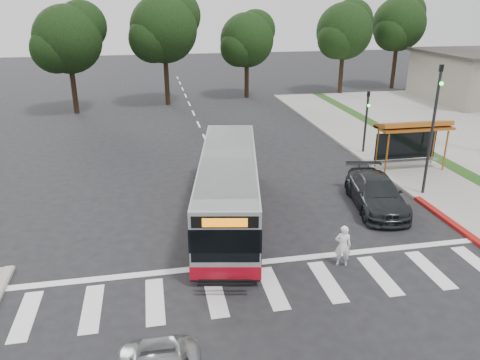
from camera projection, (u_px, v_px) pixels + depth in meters
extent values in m
plane|color=black|center=(243.00, 224.00, 20.70)|extent=(140.00, 140.00, 0.00)
cube|color=gray|center=(387.00, 153.00, 29.97)|extent=(4.00, 40.00, 0.12)
cube|color=#9E9991|center=(357.00, 155.00, 29.61)|extent=(0.30, 40.00, 0.15)
cube|color=maroon|center=(454.00, 225.00, 20.45)|extent=(0.32, 6.00, 0.15)
cube|color=silver|center=(272.00, 287.00, 16.12)|extent=(18.00, 2.60, 0.01)
cylinder|color=#A65A1B|center=(387.00, 154.00, 25.88)|extent=(0.10, 0.10, 2.30)
cylinder|color=#A65A1B|center=(445.00, 151.00, 26.52)|extent=(0.10, 0.10, 2.30)
cylinder|color=#A65A1B|center=(377.00, 148.00, 26.98)|extent=(0.10, 0.10, 2.30)
cylinder|color=#A65A1B|center=(433.00, 145.00, 27.62)|extent=(0.10, 0.10, 2.30)
cube|color=#A65A1B|center=(414.00, 127.00, 26.28)|extent=(4.20, 1.60, 0.12)
cube|color=#A65A1B|center=(414.00, 124.00, 26.27)|extent=(4.20, 1.32, 0.51)
cube|color=black|center=(406.00, 145.00, 27.28)|extent=(3.80, 0.06, 1.60)
cube|color=gray|center=(409.00, 161.00, 27.00)|extent=(3.60, 0.40, 0.08)
cylinder|color=black|center=(432.00, 133.00, 22.62)|extent=(0.14, 0.14, 6.50)
imported|color=black|center=(440.00, 75.00, 21.62)|extent=(0.16, 0.20, 1.00)
sphere|color=#19E533|center=(442.00, 84.00, 21.59)|extent=(0.18, 0.18, 0.18)
cylinder|color=black|center=(366.00, 123.00, 29.48)|extent=(0.14, 0.14, 4.00)
imported|color=black|center=(368.00, 99.00, 28.93)|extent=(0.16, 0.20, 1.00)
sphere|color=#19E533|center=(369.00, 106.00, 28.90)|extent=(0.18, 0.18, 0.18)
cylinder|color=black|center=(341.00, 72.00, 48.36)|extent=(0.44, 0.44, 4.40)
sphere|color=black|center=(344.00, 31.00, 46.91)|extent=(5.60, 5.60, 5.60)
sphere|color=black|center=(352.00, 20.00, 47.52)|extent=(4.20, 4.20, 4.20)
sphere|color=black|center=(337.00, 39.00, 46.35)|extent=(3.92, 3.92, 3.92)
cylinder|color=black|center=(394.00, 66.00, 51.40)|extent=(0.44, 0.44, 4.84)
sphere|color=black|center=(399.00, 24.00, 49.81)|extent=(5.60, 5.60, 5.60)
sphere|color=black|center=(406.00, 13.00, 50.38)|extent=(4.20, 4.20, 4.20)
sphere|color=black|center=(393.00, 32.00, 49.27)|extent=(3.92, 3.92, 3.92)
cylinder|color=black|center=(167.00, 79.00, 43.26)|extent=(0.44, 0.44, 4.84)
sphere|color=black|center=(164.00, 29.00, 41.67)|extent=(6.00, 6.00, 6.00)
sphere|color=black|center=(176.00, 15.00, 42.31)|extent=(4.50, 4.50, 4.50)
sphere|color=black|center=(153.00, 39.00, 41.07)|extent=(4.20, 4.20, 4.20)
cylinder|color=black|center=(247.00, 78.00, 46.68)|extent=(0.44, 0.44, 3.96)
sphere|color=black|center=(247.00, 40.00, 45.38)|extent=(5.20, 5.20, 5.20)
sphere|color=black|center=(256.00, 30.00, 45.96)|extent=(3.90, 3.90, 3.90)
sphere|color=black|center=(239.00, 48.00, 44.85)|extent=(3.64, 3.64, 3.64)
cylinder|color=black|center=(74.00, 88.00, 40.08)|extent=(0.44, 0.44, 4.40)
sphere|color=black|center=(68.00, 39.00, 38.63)|extent=(5.60, 5.60, 5.60)
sphere|color=black|center=(81.00, 26.00, 39.24)|extent=(4.20, 4.20, 4.20)
sphere|color=black|center=(55.00, 49.00, 38.07)|extent=(3.92, 3.92, 3.92)
imported|color=white|center=(343.00, 246.00, 17.21)|extent=(0.69, 0.56, 1.64)
imported|color=#222527|center=(376.00, 193.00, 22.08)|extent=(2.97, 5.48, 1.51)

